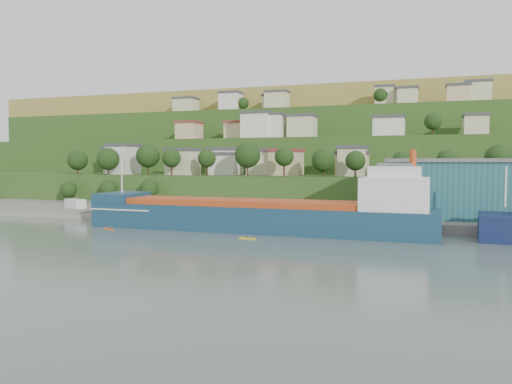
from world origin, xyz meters
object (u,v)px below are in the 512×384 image
at_px(cargo_ship_near, 266,217).
at_px(caravan, 75,205).
at_px(warehouse, 458,188).
at_px(kayak_orange, 109,228).

relative_size(cargo_ship_near, caravan, 10.79).
bearing_deg(cargo_ship_near, caravan, 168.61).
bearing_deg(cargo_ship_near, warehouse, 29.58).
relative_size(warehouse, caravan, 4.87).
bearing_deg(warehouse, caravan, -178.19).
distance_m(cargo_ship_near, caravan, 57.34).
height_order(warehouse, caravan, warehouse).
xyz_separation_m(cargo_ship_near, warehouse, (37.23, 21.02, 5.50)).
bearing_deg(kayak_orange, warehouse, 44.34).
bearing_deg(warehouse, cargo_ship_near, -154.58).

